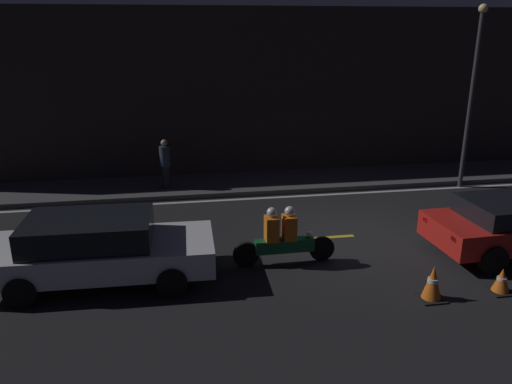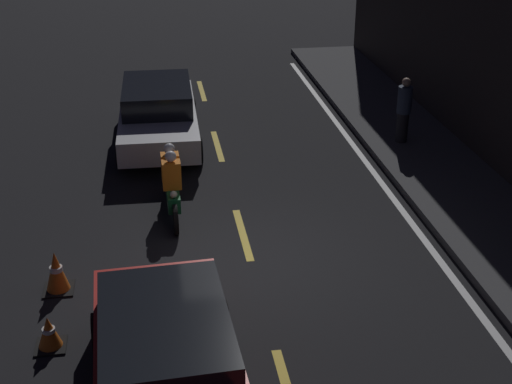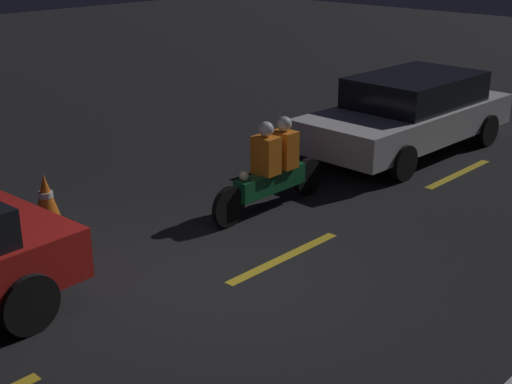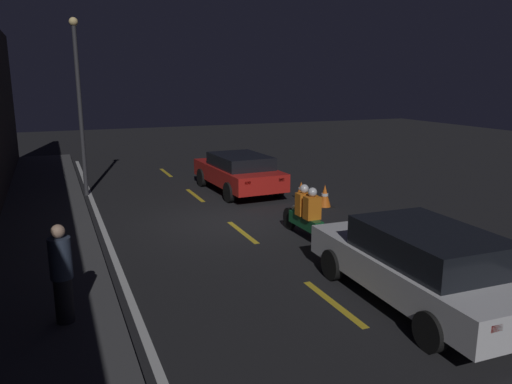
{
  "view_description": "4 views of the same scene",
  "coord_description": "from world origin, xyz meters",
  "px_view_note": "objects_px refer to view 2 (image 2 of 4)",
  "views": [
    {
      "loc": [
        -4.4,
        -11.22,
        5.06
      ],
      "look_at": [
        -2.45,
        0.54,
        1.14
      ],
      "focal_mm": 35.0,
      "sensor_mm": 36.0,
      "label": 1
    },
    {
      "loc": [
        10.63,
        -1.56,
        6.5
      ],
      "look_at": [
        -0.6,
        0.19,
        1.06
      ],
      "focal_mm": 50.0,
      "sensor_mm": 36.0,
      "label": 2
    },
    {
      "loc": [
        5.2,
        5.34,
        3.92
      ],
      "look_at": [
        -0.77,
        -0.28,
        0.88
      ],
      "focal_mm": 50.0,
      "sensor_mm": 36.0,
      "label": 3
    },
    {
      "loc": [
        -12.51,
        4.38,
        3.88
      ],
      "look_at": [
        -1.23,
        -0.28,
        1.09
      ],
      "focal_mm": 35.0,
      "sensor_mm": 36.0,
      "label": 4
    }
  ],
  "objects_px": {
    "taxi_red": "(167,363)",
    "traffic_cone_mid": "(49,333)",
    "pedestrian": "(404,110)",
    "traffic_cone_near": "(56,272)",
    "sedan_white": "(158,112)",
    "motorcycle": "(172,182)"
  },
  "relations": [
    {
      "from": "traffic_cone_mid",
      "to": "pedestrian",
      "type": "distance_m",
      "value": 10.14
    },
    {
      "from": "motorcycle",
      "to": "traffic_cone_mid",
      "type": "height_order",
      "value": "motorcycle"
    },
    {
      "from": "taxi_red",
      "to": "sedan_white",
      "type": "bearing_deg",
      "value": 176.39
    },
    {
      "from": "sedan_white",
      "to": "pedestrian",
      "type": "bearing_deg",
      "value": 78.4
    },
    {
      "from": "taxi_red",
      "to": "traffic_cone_mid",
      "type": "xyz_separation_m",
      "value": [
        -1.53,
        -1.66,
        -0.48
      ]
    },
    {
      "from": "taxi_red",
      "to": "traffic_cone_mid",
      "type": "height_order",
      "value": "taxi_red"
    },
    {
      "from": "traffic_cone_near",
      "to": "pedestrian",
      "type": "distance_m",
      "value": 9.23
    },
    {
      "from": "traffic_cone_near",
      "to": "motorcycle",
      "type": "bearing_deg",
      "value": 142.08
    },
    {
      "from": "traffic_cone_mid",
      "to": "taxi_red",
      "type": "bearing_deg",
      "value": 47.29
    },
    {
      "from": "motorcycle",
      "to": "traffic_cone_near",
      "type": "bearing_deg",
      "value": -38.8
    },
    {
      "from": "taxi_red",
      "to": "pedestrian",
      "type": "height_order",
      "value": "pedestrian"
    },
    {
      "from": "motorcycle",
      "to": "taxi_red",
      "type": "bearing_deg",
      "value": -4.12
    },
    {
      "from": "motorcycle",
      "to": "pedestrian",
      "type": "xyz_separation_m",
      "value": [
        -2.58,
        5.64,
        0.32
      ]
    },
    {
      "from": "taxi_red",
      "to": "pedestrian",
      "type": "relative_size",
      "value": 2.77
    },
    {
      "from": "sedan_white",
      "to": "traffic_cone_mid",
      "type": "bearing_deg",
      "value": -11.58
    },
    {
      "from": "sedan_white",
      "to": "traffic_cone_near",
      "type": "bearing_deg",
      "value": -14.67
    },
    {
      "from": "traffic_cone_near",
      "to": "taxi_red",
      "type": "bearing_deg",
      "value": 28.98
    },
    {
      "from": "motorcycle",
      "to": "traffic_cone_mid",
      "type": "xyz_separation_m",
      "value": [
        4.08,
        -1.97,
        -0.38
      ]
    },
    {
      "from": "traffic_cone_mid",
      "to": "traffic_cone_near",
      "type": "bearing_deg",
      "value": -179.03
    },
    {
      "from": "sedan_white",
      "to": "taxi_red",
      "type": "bearing_deg",
      "value": 0.29
    },
    {
      "from": "sedan_white",
      "to": "taxi_red",
      "type": "relative_size",
      "value": 1.05
    },
    {
      "from": "motorcycle",
      "to": "traffic_cone_near",
      "type": "relative_size",
      "value": 3.28
    }
  ]
}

